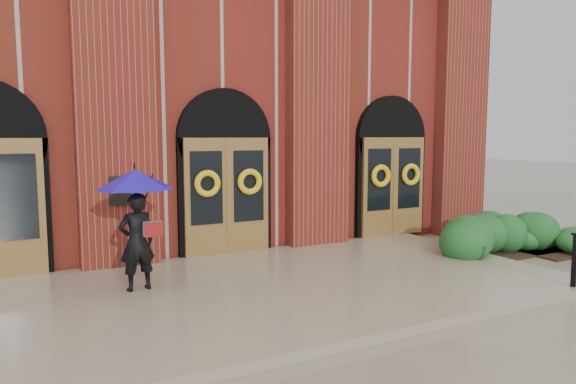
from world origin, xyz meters
TOP-DOWN VIEW (x-y plane):
  - ground at (0.00, 0.00)m, footprint 90.00×90.00m
  - landing at (0.00, 0.15)m, footprint 10.00×5.30m
  - church_building at (0.00, 8.78)m, footprint 16.20×12.53m
  - man_with_umbrella at (-2.28, 0.86)m, footprint 1.41×1.41m
  - metal_post at (4.30, -2.35)m, footprint 0.15×0.15m
  - hedge_wall_right at (5.66, 0.50)m, footprint 3.29×1.32m
  - hedge_front_right at (7.00, 0.00)m, footprint 1.52×1.30m

SIDE VIEW (x-z plane):
  - ground at x=0.00m, z-range 0.00..0.00m
  - landing at x=0.00m, z-range 0.00..0.15m
  - hedge_front_right at x=7.00m, z-range 0.00..0.54m
  - hedge_wall_right at x=5.66m, z-range 0.00..0.84m
  - metal_post at x=4.30m, z-range 0.17..1.10m
  - man_with_umbrella at x=-2.28m, z-range 0.55..2.55m
  - church_building at x=0.00m, z-range 0.00..7.00m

